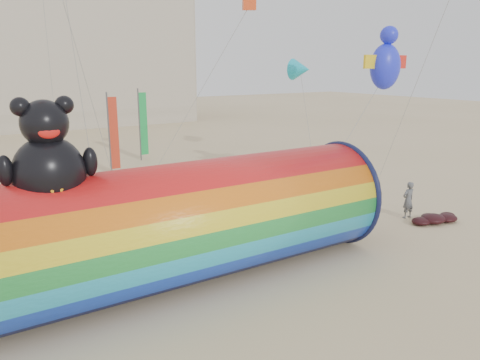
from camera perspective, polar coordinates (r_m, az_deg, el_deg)
ground at (r=17.64m, az=1.29°, el=-8.79°), size 160.00×160.00×0.00m
windsock_assembly at (r=15.05m, az=-5.76°, el=-4.65°), size 13.26×4.04×6.11m
kite_handler at (r=22.51m, az=19.81°, el=-2.31°), size 0.64×0.45×1.69m
fabric_bundle at (r=22.53m, az=22.69°, el=-4.35°), size 2.62×1.35×0.41m
festival_banners at (r=30.48m, az=-18.11°, el=5.32°), size 11.60×5.61×5.20m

